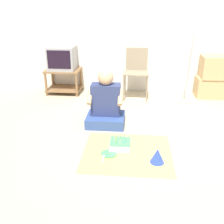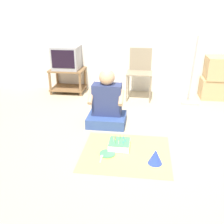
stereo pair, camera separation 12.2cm
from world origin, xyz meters
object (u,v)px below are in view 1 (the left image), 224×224
at_px(cardboard_box_stack, 213,77).
at_px(paper_plate, 109,154).
at_px(folding_chair, 136,69).
at_px(person_seated, 106,104).
at_px(dust_mop, 188,84).
at_px(birthday_cake, 120,144).
at_px(tv, 62,58).
at_px(party_hat_blue, 157,156).

bearing_deg(cardboard_box_stack, paper_plate, -127.84).
xyz_separation_m(folding_chair, paper_plate, (-0.29, -2.00, -0.52)).
bearing_deg(paper_plate, person_seated, 98.71).
distance_m(dust_mop, birthday_cake, 1.99).
distance_m(folding_chair, birthday_cake, 1.91).
relative_size(tv, birthday_cake, 1.92).
relative_size(birthday_cake, paper_plate, 1.33).
relative_size(person_seated, birthday_cake, 3.47).
distance_m(dust_mop, person_seated, 1.63).
relative_size(tv, folding_chair, 0.54).
distance_m(tv, person_seated, 1.66).
xyz_separation_m(dust_mop, party_hat_blue, (-0.63, -1.94, -0.24)).
bearing_deg(birthday_cake, tv, 121.03).
distance_m(folding_chair, party_hat_blue, 2.17).
height_order(folding_chair, party_hat_blue, folding_chair).
height_order(cardboard_box_stack, birthday_cake, cardboard_box_stack).
distance_m(folding_chair, person_seated, 1.26).
xyz_separation_m(tv, paper_plate, (1.08, -2.15, -0.66)).
relative_size(dust_mop, birthday_cake, 4.64).
distance_m(tv, birthday_cake, 2.40).
distance_m(person_seated, birthday_cake, 0.76).
bearing_deg(dust_mop, party_hat_blue, -107.99).
height_order(folding_chair, dust_mop, dust_mop).
bearing_deg(person_seated, party_hat_blue, -54.85).
height_order(dust_mop, birthday_cake, dust_mop).
xyz_separation_m(cardboard_box_stack, person_seated, (-1.80, -1.32, -0.07)).
bearing_deg(party_hat_blue, paper_plate, 167.78).
height_order(person_seated, birthday_cake, person_seated).
relative_size(tv, person_seated, 0.55).
bearing_deg(folding_chair, party_hat_blue, -83.24).
xyz_separation_m(party_hat_blue, paper_plate, (-0.54, 0.12, -0.08)).
relative_size(cardboard_box_stack, paper_plate, 4.03).
distance_m(folding_chair, cardboard_box_stack, 1.40).
xyz_separation_m(tv, birthday_cake, (1.20, -1.99, -0.62)).
height_order(folding_chair, cardboard_box_stack, folding_chair).
bearing_deg(cardboard_box_stack, dust_mop, -146.91).
bearing_deg(birthday_cake, cardboard_box_stack, 52.16).
bearing_deg(paper_plate, folding_chair, 81.79).
height_order(dust_mop, person_seated, dust_mop).
bearing_deg(dust_mop, person_seated, -142.50).
relative_size(person_seated, party_hat_blue, 5.20).
bearing_deg(folding_chair, person_seated, -109.57).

